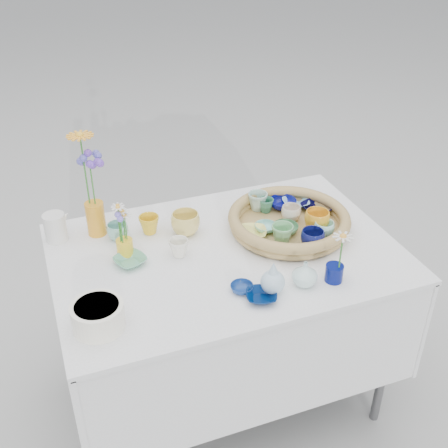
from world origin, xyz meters
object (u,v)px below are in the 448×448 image
object	(u,v)px
bud_vase_seafoam	(305,274)
display_table	(226,393)
wicker_tray	(289,221)
tall_vase_yellow	(96,219)

from	to	relation	value
bud_vase_seafoam	display_table	bearing A→B (deg)	122.43
wicker_tray	tall_vase_yellow	world-z (taller)	tall_vase_yellow
display_table	bud_vase_seafoam	xyz separation A→B (m)	(0.18, -0.28, 0.81)
display_table	tall_vase_yellow	size ratio (longest dim) A/B	9.36
display_table	wicker_tray	world-z (taller)	wicker_tray
display_table	tall_vase_yellow	world-z (taller)	tall_vase_yellow
wicker_tray	tall_vase_yellow	distance (m)	0.74
bud_vase_seafoam	tall_vase_yellow	size ratio (longest dim) A/B	0.67
display_table	wicker_tray	xyz separation A→B (m)	(0.28, 0.05, 0.80)
display_table	wicker_tray	size ratio (longest dim) A/B	2.66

